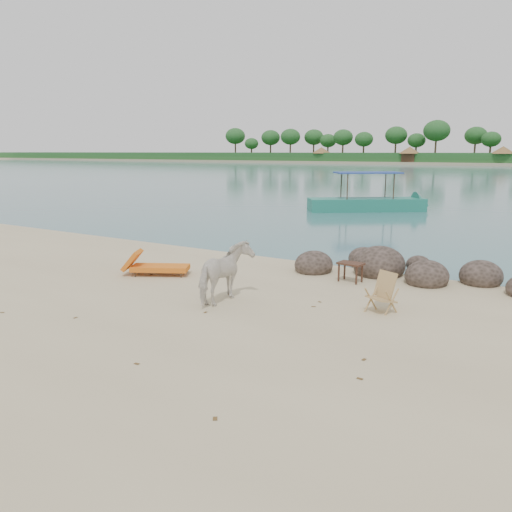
{
  "coord_description": "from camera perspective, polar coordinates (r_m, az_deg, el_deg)",
  "views": [
    {
      "loc": [
        6.73,
        -7.82,
        3.42
      ],
      "look_at": [
        0.73,
        2.0,
        1.0
      ],
      "focal_mm": 35.0,
      "sensor_mm": 36.0,
      "label": 1
    }
  ],
  "objects": [
    {
      "name": "boat_near",
      "position": [
        30.36,
        12.6,
        8.62
      ],
      "size": [
        7.2,
        5.86,
        3.7
      ],
      "primitive_type": null,
      "rotation": [
        0.0,
        0.0,
        0.63
      ],
      "color": "#1F7663",
      "rests_on": "water"
    },
    {
      "name": "boulders",
      "position": [
        14.33,
        16.32,
        -1.58
      ],
      "size": [
        6.4,
        2.89,
        1.08
      ],
      "rotation": [
        0.0,
        0.0,
        -0.04
      ],
      "color": "#2B231C",
      "rests_on": "ground"
    },
    {
      "name": "deck_chair",
      "position": [
        11.01,
        14.14,
        -4.29
      ],
      "size": [
        0.74,
        0.77,
        0.84
      ],
      "primitive_type": null,
      "rotation": [
        0.0,
        0.0,
        -0.45
      ],
      "color": "tan",
      "rests_on": "ground"
    },
    {
      "name": "dead_leaves",
      "position": [
        10.41,
        -5.84,
        -7.33
      ],
      "size": [
        7.78,
        6.22,
        0.0
      ],
      "color": "brown",
      "rests_on": "ground"
    },
    {
      "name": "side_table",
      "position": [
        13.41,
        10.73,
        -1.97
      ],
      "size": [
        0.69,
        0.5,
        0.52
      ],
      "primitive_type": null,
      "rotation": [
        0.0,
        0.0,
        -0.13
      ],
      "color": "black",
      "rests_on": "ground"
    },
    {
      "name": "lounge_chair",
      "position": [
        14.18,
        -10.9,
        -1.08
      ],
      "size": [
        2.07,
        1.53,
        0.59
      ],
      "primitive_type": null,
      "rotation": [
        0.0,
        0.0,
        0.48
      ],
      "color": "orange",
      "rests_on": "ground"
    },
    {
      "name": "cow",
      "position": [
        11.37,
        -3.52,
        -2.12
      ],
      "size": [
        0.82,
        1.64,
        1.35
      ],
      "primitive_type": "imported",
      "rotation": [
        0.0,
        0.0,
        3.2
      ],
      "color": "white",
      "rests_on": "ground"
    }
  ]
}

